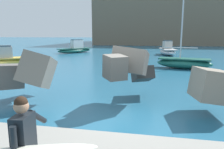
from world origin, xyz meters
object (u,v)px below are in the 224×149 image
at_px(boat_near_right, 168,50).
at_px(boat_mid_right, 184,63).
at_px(boat_near_left, 0,60).
at_px(surfer_with_board, 23,149).
at_px(boat_mid_centre, 75,49).

height_order(boat_near_right, boat_mid_right, boat_mid_right).
distance_m(boat_near_left, boat_near_right, 21.17).
distance_m(surfer_with_board, boat_mid_centre, 31.31).
height_order(boat_near_left, boat_near_right, boat_near_right).
bearing_deg(boat_mid_right, boat_near_left, -172.78).
distance_m(boat_mid_centre, boat_mid_right, 19.86).
xyz_separation_m(surfer_with_board, boat_near_right, (3.85, 28.60, -0.63)).
relative_size(surfer_with_board, boat_mid_centre, 0.36).
bearing_deg(boat_mid_centre, boat_near_right, -3.83).
bearing_deg(boat_near_right, boat_near_left, -137.18).
bearing_deg(boat_near_right, surfer_with_board, -97.67).
bearing_deg(boat_near_left, boat_mid_centre, 84.95).
xyz_separation_m(boat_near_right, boat_mid_centre, (-14.17, 0.95, -0.02)).
height_order(surfer_with_board, boat_mid_centre, boat_mid_centre).
bearing_deg(surfer_with_board, boat_near_right, 82.33).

